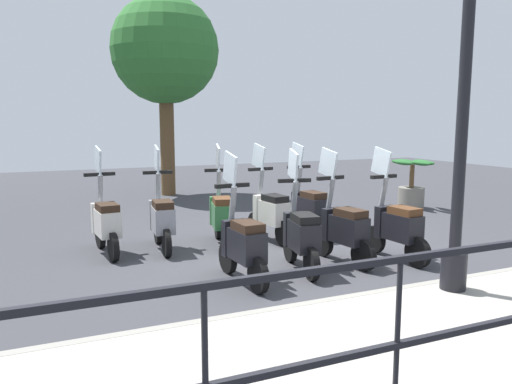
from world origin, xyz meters
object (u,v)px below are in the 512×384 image
(tree_distant, at_px, (165,51))
(scooter_far_0, at_px, (308,207))
(scooter_near_0, at_px, (396,226))
(scooter_near_3, at_px, (242,243))
(scooter_far_3, at_px, (162,218))
(lamp_post_near, at_px, (462,122))
(scooter_far_2, at_px, (221,214))
(scooter_near_2, at_px, (301,234))
(potted_palm, at_px, (411,188))
(scooter_far_1, at_px, (270,211))
(scooter_far_4, at_px, (106,221))
(scooter_near_1, at_px, (343,228))

(tree_distant, xyz_separation_m, scooter_far_0, (-5.46, -1.01, -3.10))
(scooter_near_0, xyz_separation_m, scooter_far_0, (1.72, 0.40, 0.00))
(scooter_near_3, height_order, scooter_far_3, same)
(lamp_post_near, bearing_deg, scooter_far_2, 23.09)
(scooter_near_0, xyz_separation_m, scooter_far_2, (1.75, 1.91, 0.00))
(scooter_near_0, relative_size, scooter_near_3, 1.00)
(tree_distant, xyz_separation_m, scooter_near_2, (-7.10, 0.02, -3.10))
(potted_palm, xyz_separation_m, scooter_near_3, (-3.22, 5.28, 0.04))
(scooter_far_1, height_order, scooter_far_2, same)
(tree_distant, distance_m, scooter_far_4, 6.53)
(potted_palm, relative_size, scooter_near_0, 0.69)
(tree_distant, bearing_deg, scooter_far_3, 165.36)
(lamp_post_near, bearing_deg, scooter_far_3, 34.66)
(scooter_near_2, relative_size, scooter_far_0, 1.00)
(tree_distant, height_order, scooter_near_0, tree_distant)
(potted_palm, height_order, scooter_near_1, scooter_near_1)
(scooter_near_2, xyz_separation_m, scooter_far_0, (1.63, -1.03, 0.00))
(scooter_near_2, bearing_deg, scooter_near_1, -74.33)
(lamp_post_near, relative_size, scooter_far_0, 2.57)
(scooter_near_3, bearing_deg, scooter_near_0, -92.40)
(scooter_far_3, height_order, scooter_far_4, same)
(scooter_near_1, xyz_separation_m, scooter_near_3, (-0.22, 1.54, 0.00))
(tree_distant, bearing_deg, scooter_near_2, 179.84)
(potted_palm, relative_size, scooter_far_0, 0.69)
(scooter_far_2, bearing_deg, tree_distant, 6.91)
(scooter_near_2, distance_m, scooter_near_3, 0.87)
(potted_palm, bearing_deg, scooter_near_3, 121.38)
(scooter_near_1, distance_m, scooter_near_3, 1.55)
(lamp_post_near, height_order, scooter_far_1, lamp_post_near)
(tree_distant, relative_size, scooter_near_0, 3.22)
(scooter_far_3, relative_size, scooter_far_4, 1.00)
(tree_distant, xyz_separation_m, scooter_far_2, (-5.43, 0.50, -3.10))
(scooter_far_4, bearing_deg, scooter_far_2, -99.63)
(scooter_near_0, distance_m, scooter_far_4, 4.06)
(potted_palm, bearing_deg, scooter_near_0, 136.64)
(scooter_far_3, bearing_deg, tree_distant, -10.52)
(scooter_far_1, distance_m, scooter_far_2, 0.78)
(potted_palm, bearing_deg, scooter_far_1, 110.15)
(scooter_far_1, height_order, scooter_far_4, same)
(tree_distant, relative_size, scooter_near_3, 3.22)
(potted_palm, distance_m, scooter_far_2, 5.10)
(scooter_near_0, bearing_deg, scooter_near_1, 72.41)
(potted_palm, xyz_separation_m, scooter_far_4, (-1.29, 6.59, 0.04))
(lamp_post_near, distance_m, scooter_near_0, 2.15)
(scooter_near_3, bearing_deg, scooter_far_3, 12.22)
(lamp_post_near, distance_m, scooter_far_0, 3.56)
(scooter_far_3, bearing_deg, scooter_far_2, -89.15)
(potted_palm, height_order, scooter_far_0, scooter_far_0)
(scooter_near_3, bearing_deg, scooter_far_2, -15.58)
(scooter_near_2, distance_m, scooter_far_0, 1.93)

